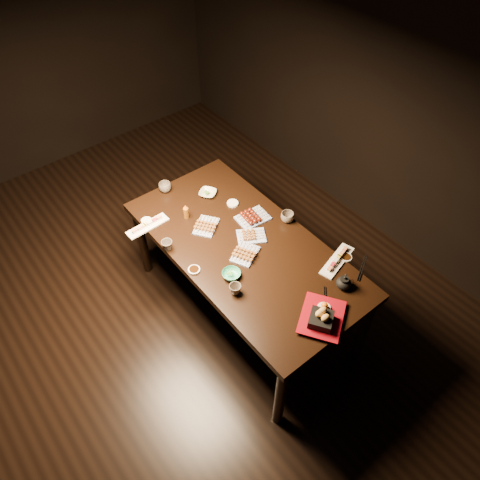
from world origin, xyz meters
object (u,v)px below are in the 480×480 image
object	(u,v)px
yakitori_plate_left	(206,225)
condiment_bottle	(186,211)
sushi_platter_far	(147,225)
teacup_far_right	(165,187)
dining_table	(244,280)
edamame_bowl_green	(231,275)
teacup_near_left	(235,289)
yakitori_plate_right	(251,234)
yakitori_plate_center	(245,252)
teacup_far_left	(167,245)
sushi_platter_near	(337,259)
teapot	(344,282)
tempura_tray	(322,313)
teacup_mid_right	(287,217)

from	to	relation	value
yakitori_plate_left	condiment_bottle	distance (m)	0.18
sushi_platter_far	teacup_far_right	size ratio (longest dim) A/B	3.37
dining_table	edamame_bowl_green	distance (m)	0.48
yakitori_plate_left	teacup_near_left	bearing A→B (deg)	-143.92
yakitori_plate_right	teacup_near_left	xyz separation A→B (m)	(-0.39, -0.31, 0.01)
yakitori_plate_center	condiment_bottle	world-z (taller)	condiment_bottle
sushi_platter_far	teacup_far_left	distance (m)	0.27
sushi_platter_far	yakitori_plate_left	bearing A→B (deg)	138.84
dining_table	sushi_platter_near	bearing A→B (deg)	-64.91
yakitori_plate_left	edamame_bowl_green	bearing A→B (deg)	-141.48
yakitori_plate_center	teapot	distance (m)	0.68
sushi_platter_far	tempura_tray	world-z (taller)	tempura_tray
tempura_tray	yakitori_plate_center	bearing A→B (deg)	59.98
yakitori_plate_left	dining_table	bearing A→B (deg)	-108.00
teacup_mid_right	tempura_tray	bearing A→B (deg)	-118.53
teacup_mid_right	yakitori_plate_center	bearing A→B (deg)	-171.73
edamame_bowl_green	teacup_near_left	size ratio (longest dim) A/B	1.60
teacup_near_left	yakitori_plate_center	bearing A→B (deg)	39.84
sushi_platter_far	teapot	xyz separation A→B (m)	(0.70, -1.25, 0.03)
edamame_bowl_green	tempura_tray	distance (m)	0.64
sushi_platter_near	tempura_tray	size ratio (longest dim) A/B	1.06
teacup_near_left	teacup_mid_right	bearing A→B (deg)	21.47
yakitori_plate_left	teacup_far_left	bearing A→B (deg)	145.63
teacup_mid_right	sushi_platter_far	bearing A→B (deg)	144.72
sushi_platter_far	yakitori_plate_right	distance (m)	0.75
yakitori_plate_left	tempura_tray	world-z (taller)	tempura_tray
sushi_platter_near	yakitori_plate_right	distance (m)	0.62
sushi_platter_near	teacup_mid_right	world-z (taller)	teacup_mid_right
dining_table	yakitori_plate_right	distance (m)	0.41
sushi_platter_far	teacup_far_right	bearing A→B (deg)	-143.10
dining_table	teacup_far_left	size ratio (longest dim) A/B	23.05
dining_table	yakitori_plate_center	size ratio (longest dim) A/B	9.02
yakitori_plate_left	condiment_bottle	world-z (taller)	condiment_bottle
yakitori_plate_center	yakitori_plate_right	world-z (taller)	same
edamame_bowl_green	condiment_bottle	bearing A→B (deg)	82.65
sushi_platter_near	teacup_far_right	bearing A→B (deg)	96.08
tempura_tray	teacup_far_right	distance (m)	1.59
yakitori_plate_center	teacup_mid_right	bearing A→B (deg)	-18.18
sushi_platter_near	teacup_near_left	world-z (taller)	teacup_near_left
teacup_far_right	teapot	world-z (taller)	teapot
sushi_platter_near	yakitori_plate_left	size ratio (longest dim) A/B	1.67
tempura_tray	condiment_bottle	xyz separation A→B (m)	(-0.14, 1.24, 0.00)
tempura_tray	teacup_far_left	bearing A→B (deg)	78.47
yakitori_plate_right	yakitori_plate_left	world-z (taller)	same
teacup_mid_right	teacup_far_right	world-z (taller)	teacup_mid_right
teapot	dining_table	bearing A→B (deg)	81.42
teacup_far_left	teacup_far_right	distance (m)	0.61
edamame_bowl_green	condiment_bottle	xyz separation A→B (m)	(0.08, 0.64, 0.04)
yakitori_plate_left	teacup_mid_right	bearing A→B (deg)	-67.79
yakitori_plate_center	edamame_bowl_green	world-z (taller)	yakitori_plate_center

